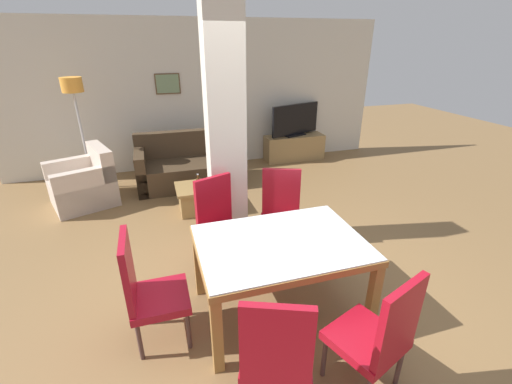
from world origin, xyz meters
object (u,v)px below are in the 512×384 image
bottle (198,184)px  armchair (85,185)px  floor_lamp (74,97)px  sofa (188,167)px  coffee_table (201,198)px  dining_table (280,256)px  dining_chair_far_right (281,212)px  dining_chair_head_left (147,288)px  dining_chair_far_left (220,221)px  dining_chair_near_right (379,334)px  tv_stand (294,148)px  tv_screen (295,120)px  dining_chair_near_left (276,352)px

bottle → armchair: bearing=151.5°
armchair → floor_lamp: (-0.00, 0.62, 1.23)m
sofa → coffee_table: bearing=92.7°
dining_table → dining_chair_far_right: (0.35, 0.92, -0.07)m
dining_chair_far_right → coffee_table: 1.58m
coffee_table → floor_lamp: 2.54m
dining_chair_head_left → dining_chair_far_left: 1.20m
dining_chair_far_right → floor_lamp: 3.77m
dining_chair_near_right → dining_chair_far_right: same height
sofa → tv_stand: size_ratio=1.39×
dining_chair_far_left → tv_stand: size_ratio=0.82×
dining_chair_near_right → coffee_table: size_ratio=1.41×
sofa → dining_table: bearing=97.1°
coffee_table → dining_chair_far_right: bearing=-62.2°
dining_chair_near_right → sofa: dining_chair_near_right is taller
tv_stand → armchair: bearing=-165.4°
armchair → bottle: (1.62, -0.88, 0.18)m
tv_screen → dining_chair_near_left: bearing=47.9°
armchair → tv_screen: (3.89, 1.01, 0.53)m
sofa → dining_chair_near_right: bearing=100.1°
bottle → dining_chair_far_right: bearing=-58.4°
dining_chair_near_left → sofa: bearing=113.1°
dining_chair_far_left → armchair: dining_chair_far_left is taller
floor_lamp → bottle: bearing=-42.7°
coffee_table → tv_stand: (2.23, 1.77, 0.06)m
dining_chair_near_right → bottle: dining_chair_near_right is taller
sofa → armchair: 1.65m
dining_chair_far_right → coffee_table: bearing=-41.1°
dining_chair_far_left → tv_screen: size_ratio=0.91×
dining_chair_head_left → dining_chair_far_right: size_ratio=1.00×
dining_chair_far_right → floor_lamp: (-2.39, 2.74, 1.00)m
dining_chair_far_left → tv_stand: dining_chair_far_left is taller
armchair → dining_chair_far_right: bearing=-152.1°
dining_chair_head_left → coffee_table: (0.77, 2.29, -0.33)m
bottle → tv_stand: (2.27, 1.89, -0.22)m
dining_chair_far_right → armchair: size_ratio=0.93×
dining_table → dining_chair_far_left: 0.98m
tv_stand → floor_lamp: bearing=-174.2°
dining_table → tv_screen: (1.86, 4.06, 0.22)m
dining_chair_far_right → coffee_table: dining_chair_far_right is taller
floor_lamp → dining_chair_head_left: bearing=-76.2°
dining_chair_far_right → sofa: 2.60m
dining_chair_head_left → sofa: dining_chair_head_left is taller
dining_chair_far_left → floor_lamp: floor_lamp is taller
dining_table → armchair: bearing=123.7°
dining_table → dining_chair_near_left: 0.94m
dining_table → dining_chair_far_right: size_ratio=1.42×
tv_screen → dining_chair_near_right: bearing=55.3°
dining_chair_far_right → dining_chair_near_left: 1.93m
dining_chair_near_left → coffee_table: (-0.01, 3.16, -0.33)m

